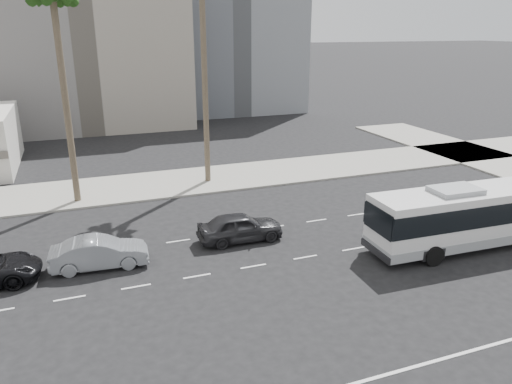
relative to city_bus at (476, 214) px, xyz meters
name	(u,v)px	position (x,y,z in m)	size (l,w,h in m)	color
ground	(353,249)	(-6.58, 1.91, -1.91)	(700.00, 700.00, 0.00)	black
sidewalk_north	(256,174)	(-6.58, 17.41, -1.83)	(120.00, 7.00, 0.15)	gray
midrise_beige_west	(82,51)	(-18.58, 46.91, 7.09)	(24.00, 18.00, 18.00)	slate
midrise_gray_center	(220,19)	(1.42, 53.91, 11.09)	(20.00, 20.00, 26.00)	slate
city_bus	(476,214)	(0.00, 0.00, 0.00)	(12.71, 3.24, 3.63)	silver
car_a	(240,227)	(-12.16, 5.27, -1.06)	(4.94, 1.99, 1.68)	#262629
car_b	(100,253)	(-20.01, 4.66, -1.10)	(4.88, 1.70, 1.61)	gray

